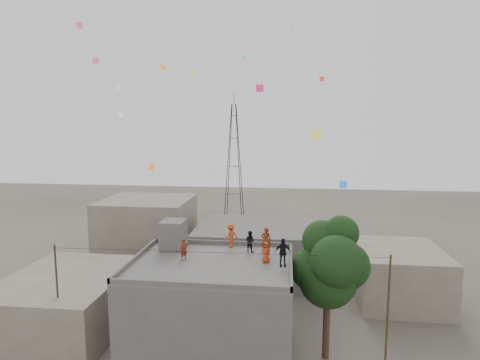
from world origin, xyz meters
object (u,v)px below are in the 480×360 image
(transmission_tower, at_px, (234,160))
(person_dark_adult, at_px, (283,252))
(person_red_adult, at_px, (266,241))
(tree, at_px, (331,265))
(stair_head_box, at_px, (173,235))

(transmission_tower, relative_size, person_dark_adult, 11.53)
(person_red_adult, bearing_deg, transmission_tower, -79.38)
(person_red_adult, relative_size, person_dark_adult, 1.05)
(person_dark_adult, bearing_deg, tree, -3.26)
(tree, height_order, transmission_tower, transmission_tower)
(person_red_adult, xyz_separation_m, person_dark_adult, (1.14, -2.20, -0.04))
(stair_head_box, distance_m, person_red_adult, 6.47)
(person_red_adult, bearing_deg, stair_head_box, -3.76)
(stair_head_box, xyz_separation_m, transmission_tower, (-0.80, 37.40, 1.97))
(person_red_adult, distance_m, person_dark_adult, 2.48)
(transmission_tower, bearing_deg, stair_head_box, -88.77)
(person_red_adult, bearing_deg, tree, 158.36)
(transmission_tower, relative_size, person_red_adult, 10.98)
(tree, xyz_separation_m, person_dark_adult, (-2.97, -0.60, 0.86))
(tree, bearing_deg, stair_head_box, 169.26)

